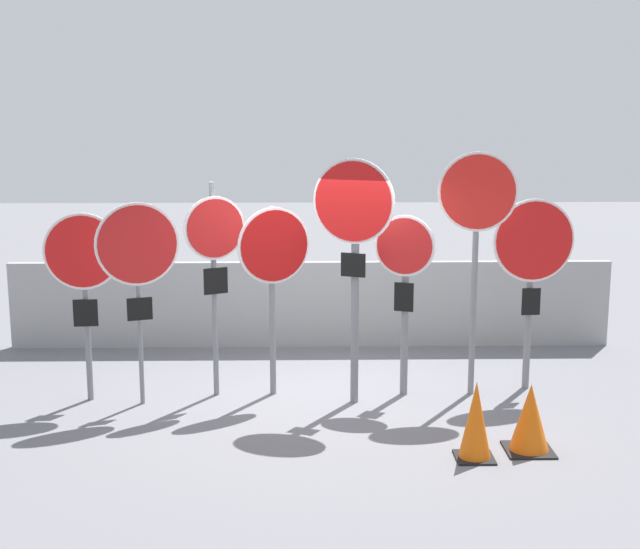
# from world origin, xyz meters

# --- Properties ---
(ground_plane) EXTENTS (40.00, 40.00, 0.00)m
(ground_plane) POSITION_xyz_m (0.00, 0.00, 0.00)
(ground_plane) COLOR slate
(fence_back) EXTENTS (8.18, 0.12, 1.18)m
(fence_back) POSITION_xyz_m (0.00, 2.22, 0.59)
(fence_back) COLOR gray
(fence_back) RESTS_ON ground
(stop_sign_0) EXTENTS (0.85, 0.15, 2.13)m
(stop_sign_0) POSITION_xyz_m (-2.51, -0.04, 1.53)
(stop_sign_0) COLOR slate
(stop_sign_0) RESTS_ON ground
(stop_sign_1) EXTENTS (0.87, 0.32, 2.26)m
(stop_sign_1) POSITION_xyz_m (-1.89, -0.17, 1.69)
(stop_sign_1) COLOR slate
(stop_sign_1) RESTS_ON ground
(stop_sign_2) EXTENTS (0.65, 0.34, 2.45)m
(stop_sign_2) POSITION_xyz_m (-1.09, 0.12, 1.71)
(stop_sign_2) COLOR slate
(stop_sign_2) RESTS_ON ground
(stop_sign_3) EXTENTS (0.79, 0.39, 2.17)m
(stop_sign_3) POSITION_xyz_m (-0.43, 0.14, 1.58)
(stop_sign_3) COLOR slate
(stop_sign_3) RESTS_ON ground
(stop_sign_4) EXTENTS (0.86, 0.38, 2.73)m
(stop_sign_4) POSITION_xyz_m (0.44, -0.17, 1.92)
(stop_sign_4) COLOR slate
(stop_sign_4) RESTS_ON ground
(stop_sign_5) EXTENTS (0.65, 0.26, 2.09)m
(stop_sign_5) POSITION_xyz_m (1.03, 0.09, 1.42)
(stop_sign_5) COLOR slate
(stop_sign_5) RESTS_ON ground
(stop_sign_6) EXTENTS (0.88, 0.15, 2.78)m
(stop_sign_6) POSITION_xyz_m (1.82, 0.09, 2.08)
(stop_sign_6) COLOR slate
(stop_sign_6) RESTS_ON ground
(stop_sign_7) EXTENTS (0.95, 0.18, 2.24)m
(stop_sign_7) POSITION_xyz_m (2.51, 0.28, 1.57)
(stop_sign_7) COLOR slate
(stop_sign_7) RESTS_ON ground
(traffic_cone_0) EXTENTS (0.46, 0.46, 0.67)m
(traffic_cone_0) POSITION_xyz_m (2.07, -1.58, 0.33)
(traffic_cone_0) COLOR black
(traffic_cone_0) RESTS_ON ground
(traffic_cone_1) EXTENTS (0.36, 0.36, 0.76)m
(traffic_cone_1) POSITION_xyz_m (1.51, -1.76, 0.38)
(traffic_cone_1) COLOR black
(traffic_cone_1) RESTS_ON ground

